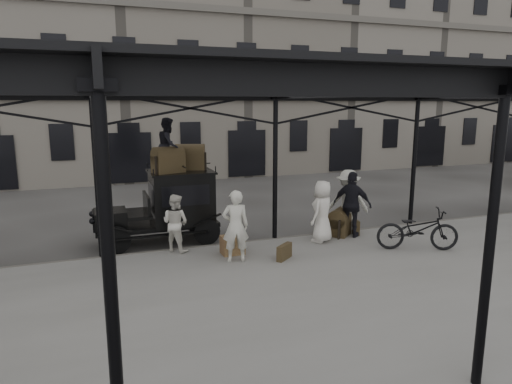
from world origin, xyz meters
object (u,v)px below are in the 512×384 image
(taxi, at_px, (171,203))
(porter_official, at_px, (352,205))
(porter_left, at_px, (235,226))
(steamer_trunk_roof_near, at_px, (168,162))
(steamer_trunk_platform, at_px, (340,223))
(bicycle, at_px, (417,229))

(taxi, height_order, porter_official, taxi)
(porter_left, xyz_separation_m, porter_official, (4.00, 0.90, 0.07))
(taxi, height_order, steamer_trunk_roof_near, steamer_trunk_roof_near)
(porter_left, relative_size, steamer_trunk_roof_near, 2.15)
(porter_left, height_order, porter_official, porter_official)
(steamer_trunk_roof_near, bearing_deg, taxi, 53.76)
(steamer_trunk_roof_near, xyz_separation_m, steamer_trunk_platform, (5.08, -1.28, -2.00))
(taxi, bearing_deg, porter_official, -19.96)
(porter_official, height_order, steamer_trunk_roof_near, steamer_trunk_roof_near)
(bicycle, bearing_deg, steamer_trunk_roof_near, 85.23)
(steamer_trunk_roof_near, distance_m, steamer_trunk_platform, 5.61)
(bicycle, bearing_deg, porter_left, 103.97)
(taxi, relative_size, bicycle, 1.64)
(steamer_trunk_roof_near, relative_size, steamer_trunk_platform, 0.92)
(porter_left, relative_size, steamer_trunk_platform, 1.98)
(taxi, relative_size, steamer_trunk_platform, 3.84)
(bicycle, xyz_separation_m, steamer_trunk_roof_near, (-6.30, 3.37, 1.76))
(bicycle, relative_size, steamer_trunk_platform, 2.35)
(porter_left, bearing_deg, bicycle, -178.71)
(steamer_trunk_roof_near, bearing_deg, porter_left, -81.85)
(taxi, xyz_separation_m, steamer_trunk_roof_near, (-0.08, -0.25, 1.30))
(taxi, relative_size, porter_left, 1.94)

